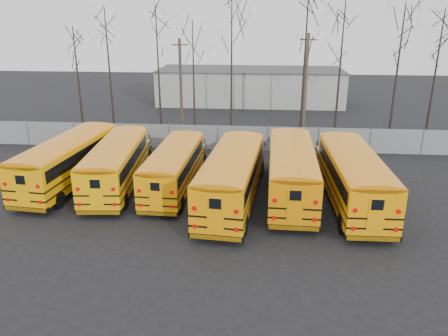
# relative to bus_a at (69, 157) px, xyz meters

# --- Properties ---
(ground) EXTENTS (120.00, 120.00, 0.00)m
(ground) POSITION_rel_bus_a_xyz_m (8.69, -3.56, -1.83)
(ground) COLOR black
(ground) RESTS_ON ground
(fence) EXTENTS (40.00, 0.04, 2.00)m
(fence) POSITION_rel_bus_a_xyz_m (8.69, 8.44, -0.83)
(fence) COLOR gray
(fence) RESTS_ON ground
(distant_building) EXTENTS (22.00, 8.00, 4.00)m
(distant_building) POSITION_rel_bus_a_xyz_m (10.69, 28.44, 0.17)
(distant_building) COLOR #9B9B96
(distant_building) RESTS_ON ground
(bus_a) EXTENTS (3.57, 11.36, 3.13)m
(bus_a) POSITION_rel_bus_a_xyz_m (0.00, 0.00, 0.00)
(bus_a) COLOR black
(bus_a) RESTS_ON ground
(bus_b) EXTENTS (3.36, 10.92, 3.01)m
(bus_b) POSITION_rel_bus_a_xyz_m (3.20, -0.22, -0.07)
(bus_b) COLOR black
(bus_b) RESTS_ON ground
(bus_c) EXTENTS (2.65, 10.18, 2.83)m
(bus_c) POSITION_rel_bus_a_xyz_m (6.87, -0.29, -0.18)
(bus_c) COLOR black
(bus_c) RESTS_ON ground
(bus_d) EXTENTS (3.66, 11.66, 3.21)m
(bus_d) POSITION_rel_bus_a_xyz_m (10.59, -2.16, 0.05)
(bus_d) COLOR black
(bus_d) RESTS_ON ground
(bus_e) EXTENTS (2.91, 11.46, 3.19)m
(bus_e) POSITION_rel_bus_a_xyz_m (13.99, -0.86, 0.03)
(bus_e) COLOR black
(bus_e) RESTS_ON ground
(bus_f) EXTENTS (2.89, 11.47, 3.19)m
(bus_f) POSITION_rel_bus_a_xyz_m (17.40, -1.62, 0.04)
(bus_f) COLOR black
(bus_f) RESTS_ON ground
(utility_pole_left) EXTENTS (1.49, 0.26, 8.36)m
(utility_pole_left) POSITION_rel_bus_a_xyz_m (4.66, 14.56, 2.46)
(utility_pole_left) COLOR #433326
(utility_pole_left) RESTS_ON ground
(utility_pole_right) EXTENTS (1.54, 0.52, 8.80)m
(utility_pole_right) POSITION_rel_bus_a_xyz_m (16.20, 16.22, 2.69)
(utility_pole_right) COLOR brown
(utility_pole_right) RESTS_ON ground
(tree_0) EXTENTS (0.26, 0.26, 9.38)m
(tree_0) POSITION_rel_bus_a_xyz_m (-4.82, 13.97, 2.86)
(tree_0) COLOR black
(tree_0) RESTS_ON ground
(tree_1) EXTENTS (0.26, 0.26, 11.03)m
(tree_1) POSITION_rel_bus_a_xyz_m (-1.94, 14.43, 3.68)
(tree_1) COLOR black
(tree_1) RESTS_ON ground
(tree_2) EXTENTS (0.26, 0.26, 11.19)m
(tree_2) POSITION_rel_bus_a_xyz_m (3.03, 12.87, 3.76)
(tree_2) COLOR black
(tree_2) RESTS_ON ground
(tree_3) EXTENTS (0.26, 0.26, 9.99)m
(tree_3) POSITION_rel_bus_a_xyz_m (6.57, 10.06, 3.16)
(tree_3) COLOR black
(tree_3) RESTS_ON ground
(tree_4) EXTENTS (0.26, 0.26, 12.71)m
(tree_4) POSITION_rel_bus_a_xyz_m (9.64, 10.24, 4.52)
(tree_4) COLOR black
(tree_4) RESTS_ON ground
(tree_5) EXTENTS (0.26, 0.26, 12.48)m
(tree_5) POSITION_rel_bus_a_xyz_m (15.52, 11.40, 4.41)
(tree_5) COLOR black
(tree_5) RESTS_ON ground
(tree_6) EXTENTS (0.26, 0.26, 11.48)m
(tree_6) POSITION_rel_bus_a_xyz_m (18.46, 11.72, 3.91)
(tree_6) COLOR black
(tree_6) RESTS_ON ground
(tree_7) EXTENTS (0.26, 0.26, 11.30)m
(tree_7) POSITION_rel_bus_a_xyz_m (22.95, 11.42, 3.82)
(tree_7) COLOR black
(tree_7) RESTS_ON ground
(tree_8) EXTENTS (0.26, 0.26, 10.79)m
(tree_8) POSITION_rel_bus_a_xyz_m (26.27, 12.28, 3.56)
(tree_8) COLOR black
(tree_8) RESTS_ON ground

